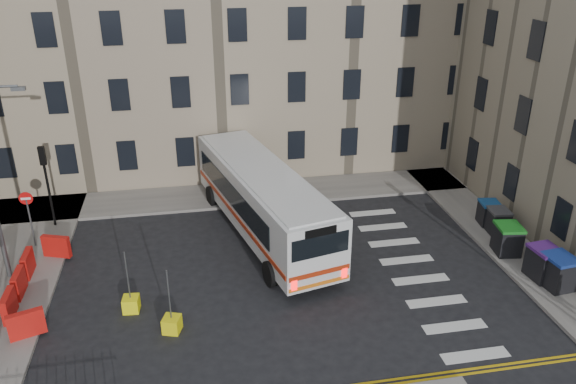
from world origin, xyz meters
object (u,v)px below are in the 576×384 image
object	(u,v)px
wheelie_bin_b	(544,263)
bus	(262,198)
wheelie_bin_e	(489,213)
bollard_chevron	(172,324)
wheelie_bin_d	(498,221)
bollard_yellow	(131,304)
wheelie_bin_a	(558,272)
wheelie_bin_c	(507,239)

from	to	relation	value
wheelie_bin_b	bus	bearing A→B (deg)	145.25
wheelie_bin_b	wheelie_bin_e	bearing A→B (deg)	82.29
bollard_chevron	wheelie_bin_d	bearing A→B (deg)	16.75
wheelie_bin_b	wheelie_bin_d	bearing A→B (deg)	81.97
wheelie_bin_b	bollard_yellow	world-z (taller)	wheelie_bin_b
wheelie_bin_a	bollard_chevron	xyz separation A→B (m)	(-15.36, 0.10, -0.55)
wheelie_bin_c	bollard_chevron	world-z (taller)	wheelie_bin_c
wheelie_bin_b	wheelie_bin_e	distance (m)	4.92
bus	wheelie_bin_e	xyz separation A→B (m)	(11.09, -1.26, -1.16)
wheelie_bin_d	bollard_yellow	world-z (taller)	wheelie_bin_d
wheelie_bin_a	wheelie_bin_b	world-z (taller)	wheelie_bin_a
bollard_yellow	wheelie_bin_c	bearing A→B (deg)	4.31
wheelie_bin_c	bollard_chevron	xyz separation A→B (m)	(-14.80, -2.78, -0.53)
wheelie_bin_c	bollard_yellow	xyz separation A→B (m)	(-16.35, -1.23, -0.53)
bollard_yellow	bollard_chevron	bearing A→B (deg)	-45.03
wheelie_bin_a	wheelie_bin_c	bearing A→B (deg)	95.03
bollard_chevron	wheelie_bin_a	bearing A→B (deg)	-0.38
wheelie_bin_c	wheelie_bin_d	xyz separation A→B (m)	(0.59, 1.85, -0.08)
wheelie_bin_d	bollard_yellow	size ratio (longest dim) A/B	1.98
wheelie_bin_e	wheelie_bin_b	bearing A→B (deg)	-84.41
wheelie_bin_b	wheelie_bin_d	xyz separation A→B (m)	(0.20, 4.01, -0.10)
wheelie_bin_b	bollard_chevron	world-z (taller)	wheelie_bin_b
wheelie_bin_e	bollard_chevron	size ratio (longest dim) A/B	1.95
bus	bollard_chevron	distance (m)	8.20
wheelie_bin_a	wheelie_bin_d	bearing A→B (deg)	83.71
bollard_yellow	bollard_chevron	distance (m)	2.19
bus	wheelie_bin_d	xyz separation A→B (m)	(11.07, -2.16, -1.15)
wheelie_bin_a	bus	bearing A→B (deg)	142.04
wheelie_bin_c	bollard_chevron	size ratio (longest dim) A/B	2.27
wheelie_bin_c	bollard_chevron	bearing A→B (deg)	-161.28
wheelie_bin_d	bollard_chevron	xyz separation A→B (m)	(-15.39, -4.63, -0.45)
bollard_yellow	bollard_chevron	xyz separation A→B (m)	(1.55, -1.55, 0.00)
wheelie_bin_e	bollard_yellow	xyz separation A→B (m)	(-16.95, -3.98, -0.44)
wheelie_bin_b	wheelie_bin_d	size ratio (longest dim) A/B	1.17
wheelie_bin_a	wheelie_bin_d	world-z (taller)	wheelie_bin_a
wheelie_bin_d	bollard_chevron	world-z (taller)	wheelie_bin_d
wheelie_bin_d	wheelie_bin_e	bearing A→B (deg)	93.83
bus	wheelie_bin_c	bearing A→B (deg)	-34.33
bus	wheelie_bin_c	distance (m)	11.28
wheelie_bin_d	wheelie_bin_c	bearing A→B (deg)	-102.61
wheelie_bin_a	bollard_yellow	xyz separation A→B (m)	(-16.91, 1.65, -0.55)
wheelie_bin_b	bollard_chevron	distance (m)	15.21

